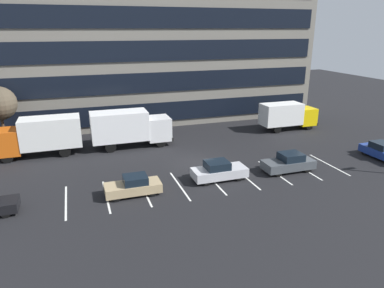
{
  "coord_description": "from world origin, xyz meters",
  "views": [
    {
      "loc": [
        -9.89,
        -28.34,
        11.68
      ],
      "look_at": [
        0.07,
        1.15,
        1.4
      ],
      "focal_mm": 32.95,
      "sensor_mm": 36.0,
      "label": 1
    }
  ],
  "objects": [
    {
      "name": "ground_plane",
      "position": [
        0.0,
        0.0,
        0.0
      ],
      "size": [
        120.0,
        120.0,
        0.0
      ],
      "primitive_type": "plane",
      "color": "black"
    },
    {
      "name": "box_truck_orange",
      "position": [
        -13.34,
        6.43,
        2.06
      ],
      "size": [
        7.91,
        2.62,
        3.67
      ],
      "color": "#D85914",
      "rests_on": "ground_plane"
    },
    {
      "name": "box_truck_yellow",
      "position": [
        14.01,
        6.82,
        1.82
      ],
      "size": [
        6.97,
        2.31,
        3.23
      ],
      "color": "yellow",
      "rests_on": "ground_plane"
    },
    {
      "name": "lot_markings",
      "position": [
        0.0,
        -4.36,
        0.0
      ],
      "size": [
        22.54,
        5.4,
        0.01
      ],
      "color": "silver",
      "rests_on": "ground_plane"
    },
    {
      "name": "sedan_silver",
      "position": [
        0.55,
        -4.19,
        0.75
      ],
      "size": [
        4.41,
        1.84,
        1.58
      ],
      "color": "silver",
      "rests_on": "ground_plane"
    },
    {
      "name": "sedan_charcoal",
      "position": [
        6.9,
        -4.44,
        0.75
      ],
      "size": [
        4.44,
        1.86,
        1.59
      ],
      "color": "#474C51",
      "rests_on": "ground_plane"
    },
    {
      "name": "sedan_navy",
      "position": [
        16.92,
        -4.68,
        0.72
      ],
      "size": [
        1.79,
        4.28,
        1.53
      ],
      "color": "navy",
      "rests_on": "ground_plane"
    },
    {
      "name": "sedan_tan",
      "position": [
        -6.44,
        -4.71,
        0.69
      ],
      "size": [
        4.07,
        1.71,
        1.46
      ],
      "color": "tan",
      "rests_on": "ground_plane"
    },
    {
      "name": "office_building",
      "position": [
        0.0,
        17.95,
        10.8
      ],
      "size": [
        41.92,
        10.98,
        21.6
      ],
      "color": "slate",
      "rests_on": "ground_plane"
    },
    {
      "name": "box_truck_white",
      "position": [
        -4.86,
        6.39,
        2.11
      ],
      "size": [
        8.1,
        2.68,
        3.76
      ],
      "color": "white",
      "rests_on": "ground_plane"
    }
  ]
}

